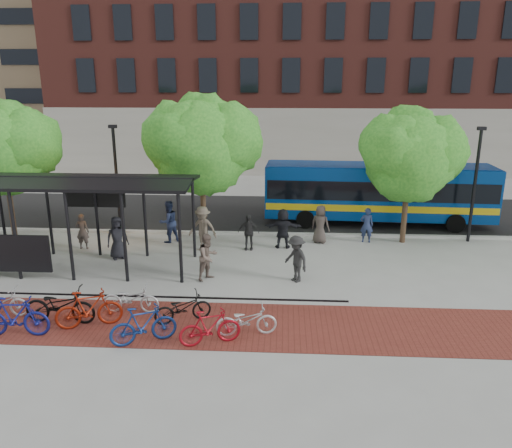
# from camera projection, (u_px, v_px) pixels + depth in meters

# --- Properties ---
(ground) EXTENTS (160.00, 160.00, 0.00)m
(ground) POSITION_uv_depth(u_px,v_px,m) (267.00, 266.00, 19.66)
(ground) COLOR #9E9E99
(ground) RESTS_ON ground
(asphalt_street) EXTENTS (160.00, 8.00, 0.01)m
(asphalt_street) POSITION_uv_depth(u_px,v_px,m) (272.00, 213.00, 27.32)
(asphalt_street) COLOR black
(asphalt_street) RESTS_ON ground
(curb) EXTENTS (160.00, 0.25, 0.12)m
(curb) POSITION_uv_depth(u_px,v_px,m) (270.00, 234.00, 23.47)
(curb) COLOR #B7B7B2
(curb) RESTS_ON ground
(brick_strip) EXTENTS (24.00, 3.00, 0.01)m
(brick_strip) POSITION_uv_depth(u_px,v_px,m) (194.00, 324.00, 14.98)
(brick_strip) COLOR maroon
(brick_strip) RESTS_ON ground
(bike_rack_rail) EXTENTS (12.00, 0.05, 0.95)m
(bike_rack_rail) POSITION_uv_depth(u_px,v_px,m) (159.00, 310.00, 15.91)
(bike_rack_rail) COLOR black
(bike_rack_rail) RESTS_ON ground
(building_brick) EXTENTS (55.00, 14.00, 20.00)m
(building_brick) POSITION_uv_depth(u_px,v_px,m) (400.00, 42.00, 41.21)
(building_brick) COLOR maroon
(building_brick) RESTS_ON ground
(building_tower) EXTENTS (22.00, 22.00, 30.00)m
(building_tower) POSITION_uv_depth(u_px,v_px,m) (135.00, 3.00, 54.66)
(building_tower) COLOR #7A664C
(building_tower) RESTS_ON ground
(bus_shelter) EXTENTS (10.60, 3.07, 3.60)m
(bus_shelter) POSITION_uv_depth(u_px,v_px,m) (51.00, 191.00, 18.81)
(bus_shelter) COLOR black
(bus_shelter) RESTS_ON ground
(tree_a) EXTENTS (4.90, 4.00, 6.18)m
(tree_a) POSITION_uv_depth(u_px,v_px,m) (5.00, 145.00, 22.34)
(tree_a) COLOR #382619
(tree_a) RESTS_ON ground
(tree_b) EXTENTS (5.15, 4.20, 6.47)m
(tree_b) POSITION_uv_depth(u_px,v_px,m) (204.00, 141.00, 21.78)
(tree_b) COLOR #382619
(tree_b) RESTS_ON ground
(tree_c) EXTENTS (4.66, 3.80, 5.92)m
(tree_c) POSITION_uv_depth(u_px,v_px,m) (412.00, 152.00, 21.39)
(tree_c) COLOR #382619
(tree_c) RESTS_ON ground
(lamp_post_left) EXTENTS (0.35, 0.20, 5.12)m
(lamp_post_left) POSITION_uv_depth(u_px,v_px,m) (117.00, 178.00, 22.72)
(lamp_post_left) COLOR black
(lamp_post_left) RESTS_ON ground
(lamp_post_right) EXTENTS (0.35, 0.20, 5.12)m
(lamp_post_right) POSITION_uv_depth(u_px,v_px,m) (475.00, 182.00, 21.84)
(lamp_post_right) COLOR black
(lamp_post_right) RESTS_ON ground
(bus) EXTENTS (11.24, 3.02, 3.01)m
(bus) POSITION_uv_depth(u_px,v_px,m) (378.00, 190.00, 24.90)
(bus) COLOR navy
(bus) RESTS_ON ground
(bike_2) EXTENTS (1.80, 0.69, 0.93)m
(bike_2) POSITION_uv_depth(u_px,v_px,m) (0.00, 302.00, 15.38)
(bike_2) COLOR #B9B9BC
(bike_2) RESTS_ON ground
(bike_3) EXTENTS (2.03, 0.67, 1.20)m
(bike_3) POSITION_uv_depth(u_px,v_px,m) (14.00, 317.00, 14.12)
(bike_3) COLOR navy
(bike_3) RESTS_ON ground
(bike_4) EXTENTS (2.17, 0.81, 1.13)m
(bike_4) POSITION_uv_depth(u_px,v_px,m) (60.00, 305.00, 14.92)
(bike_4) COLOR black
(bike_4) RESTS_ON ground
(bike_5) EXTENTS (2.00, 1.17, 1.16)m
(bike_5) POSITION_uv_depth(u_px,v_px,m) (89.00, 309.00, 14.66)
(bike_5) COLOR maroon
(bike_5) RESTS_ON ground
(bike_6) EXTENTS (1.79, 0.63, 0.94)m
(bike_6) POSITION_uv_depth(u_px,v_px,m) (131.00, 299.00, 15.61)
(bike_6) COLOR #B3B3B6
(bike_6) RESTS_ON ground
(bike_7) EXTENTS (1.90, 1.25, 1.11)m
(bike_7) POSITION_uv_depth(u_px,v_px,m) (143.00, 325.00, 13.76)
(bike_7) COLOR navy
(bike_7) RESTS_ON ground
(bike_8) EXTENTS (1.83, 1.26, 0.91)m
(bike_8) POSITION_uv_depth(u_px,v_px,m) (183.00, 308.00, 15.01)
(bike_8) COLOR black
(bike_8) RESTS_ON ground
(bike_9) EXTENTS (1.79, 1.03, 1.04)m
(bike_9) POSITION_uv_depth(u_px,v_px,m) (210.00, 327.00, 13.70)
(bike_9) COLOR maroon
(bike_9) RESTS_ON ground
(bike_10) EXTENTS (1.84, 0.93, 0.92)m
(bike_10) POSITION_uv_depth(u_px,v_px,m) (246.00, 320.00, 14.23)
(bike_10) COLOR #BBBBBE
(bike_10) RESTS_ON ground
(pedestrian_0) EXTENTS (1.03, 0.91, 1.77)m
(pedestrian_0) POSITION_uv_depth(u_px,v_px,m) (117.00, 238.00, 20.22)
(pedestrian_0) COLOR black
(pedestrian_0) RESTS_ON ground
(pedestrian_1) EXTENTS (0.57, 0.38, 1.56)m
(pedestrian_1) POSITION_uv_depth(u_px,v_px,m) (82.00, 231.00, 21.42)
(pedestrian_1) COLOR #413834
(pedestrian_1) RESTS_ON ground
(pedestrian_2) EXTENTS (1.16, 1.15, 1.89)m
(pedestrian_2) POSITION_uv_depth(u_px,v_px,m) (169.00, 222.00, 22.26)
(pedestrian_2) COLOR #202A4C
(pedestrian_2) RESTS_ON ground
(pedestrian_3) EXTENTS (1.36, 0.95, 1.93)m
(pedestrian_3) POSITION_uv_depth(u_px,v_px,m) (203.00, 229.00, 21.15)
(pedestrian_3) COLOR brown
(pedestrian_3) RESTS_ON ground
(pedestrian_4) EXTENTS (0.92, 0.38, 1.56)m
(pedestrian_4) POSITION_uv_depth(u_px,v_px,m) (248.00, 232.00, 21.31)
(pedestrian_4) COLOR #252525
(pedestrian_4) RESTS_ON ground
(pedestrian_5) EXTENTS (1.62, 0.53, 1.74)m
(pedestrian_5) POSITION_uv_depth(u_px,v_px,m) (283.00, 228.00, 21.51)
(pedestrian_5) COLOR black
(pedestrian_5) RESTS_ON ground
(pedestrian_6) EXTENTS (0.99, 0.84, 1.72)m
(pedestrian_6) POSITION_uv_depth(u_px,v_px,m) (320.00, 224.00, 22.18)
(pedestrian_6) COLOR #403833
(pedestrian_6) RESTS_ON ground
(pedestrian_7) EXTENTS (0.60, 0.42, 1.58)m
(pedestrian_7) POSITION_uv_depth(u_px,v_px,m) (367.00, 225.00, 22.28)
(pedestrian_7) COLOR #222D4F
(pedestrian_7) RESTS_ON ground
(pedestrian_8) EXTENTS (1.04, 1.07, 1.73)m
(pedestrian_8) POSITION_uv_depth(u_px,v_px,m) (208.00, 257.00, 18.09)
(pedestrian_8) COLOR brown
(pedestrian_8) RESTS_ON ground
(pedestrian_9) EXTENTS (1.19, 1.27, 1.72)m
(pedestrian_9) POSITION_uv_depth(u_px,v_px,m) (296.00, 259.00, 17.92)
(pedestrian_9) COLOR black
(pedestrian_9) RESTS_ON ground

